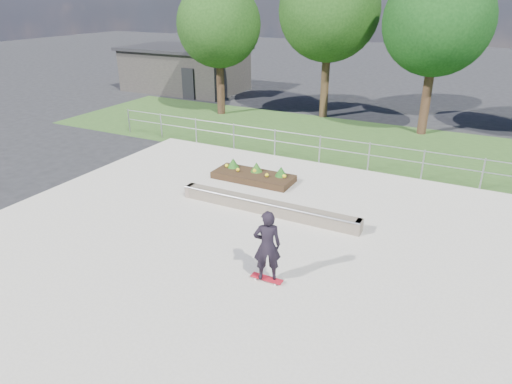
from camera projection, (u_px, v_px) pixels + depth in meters
ground at (225, 247)px, 12.54m from camera, size 120.00×120.00×0.00m
grass_verge at (344, 141)px, 21.51m from camera, size 30.00×8.00×0.02m
concrete_slab at (225, 246)px, 12.53m from camera, size 15.00×15.00×0.06m
fence at (320, 146)px, 18.35m from camera, size 20.06×0.06×1.20m
building at (185, 69)px, 32.50m from camera, size 8.40×5.40×3.00m
tree_far_left at (219, 25)px, 24.57m from camera, size 4.55×4.55×7.15m
tree_mid_left at (329, 11)px, 23.59m from camera, size 5.25×5.25×8.25m
tree_mid_right at (438, 22)px, 20.61m from camera, size 4.90×4.90×7.70m
grind_ledge at (267, 207)px, 14.26m from camera, size 6.00×0.44×0.43m
planter_bed at (254, 175)px, 16.85m from camera, size 3.00×1.20×0.61m
skateboarder at (267, 246)px, 10.56m from camera, size 0.80×0.69×1.86m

